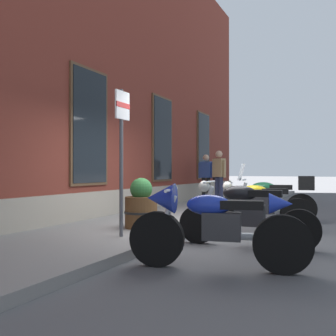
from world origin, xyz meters
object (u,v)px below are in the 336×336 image
(motorcycle_blue_sport, at_px, (211,222))
(motorcycle_black_naked, at_px, (245,215))
(motorcycle_yellow_naked, at_px, (258,206))
(parking_sign, at_px, (122,141))
(barrel_planter, at_px, (141,207))
(motorcycle_green_touring, at_px, (273,198))
(pedestrian_blue_top, at_px, (206,175))
(pedestrian_tan_coat, at_px, (219,174))

(motorcycle_blue_sport, height_order, motorcycle_black_naked, motorcycle_blue_sport)
(motorcycle_black_naked, bearing_deg, motorcycle_yellow_naked, 5.19)
(parking_sign, height_order, barrel_planter, parking_sign)
(motorcycle_blue_sport, bearing_deg, barrel_planter, 49.79)
(motorcycle_blue_sport, distance_m, motorcycle_green_touring, 4.28)
(motorcycle_black_naked, bearing_deg, pedestrian_blue_top, 25.42)
(pedestrian_blue_top, bearing_deg, motorcycle_black_naked, -154.58)
(motorcycle_blue_sport, relative_size, motorcycle_green_touring, 1.02)
(motorcycle_yellow_naked, xyz_separation_m, pedestrian_tan_coat, (4.11, 2.17, 0.59))
(parking_sign, bearing_deg, pedestrian_tan_coat, 5.10)
(pedestrian_blue_top, bearing_deg, motorcycle_yellow_naked, -149.25)
(pedestrian_blue_top, bearing_deg, barrel_planter, -170.07)
(motorcycle_black_naked, height_order, pedestrian_blue_top, pedestrian_blue_top)
(motorcycle_green_touring, distance_m, parking_sign, 4.07)
(motorcycle_blue_sport, relative_size, motorcycle_black_naked, 0.98)
(motorcycle_black_naked, relative_size, parking_sign, 0.93)
(pedestrian_blue_top, distance_m, parking_sign, 7.20)
(motorcycle_black_naked, height_order, parking_sign, parking_sign)
(motorcycle_yellow_naked, relative_size, motorcycle_green_touring, 0.96)
(pedestrian_tan_coat, distance_m, barrel_planter, 5.49)
(pedestrian_blue_top, bearing_deg, pedestrian_tan_coat, -135.55)
(barrel_planter, bearing_deg, pedestrian_blue_top, 9.93)
(pedestrian_tan_coat, bearing_deg, parking_sign, -174.90)
(parking_sign, bearing_deg, motorcycle_yellow_naked, -35.58)
(motorcycle_black_naked, relative_size, pedestrian_tan_coat, 1.28)
(motorcycle_yellow_naked, height_order, parking_sign, parking_sign)
(motorcycle_blue_sport, bearing_deg, motorcycle_yellow_naked, 2.19)
(motorcycle_yellow_naked, distance_m, motorcycle_green_touring, 1.33)
(motorcycle_black_naked, distance_m, motorcycle_yellow_naked, 1.51)
(motorcycle_green_touring, distance_m, pedestrian_blue_top, 4.56)
(motorcycle_green_touring, bearing_deg, pedestrian_blue_top, 39.63)
(motorcycle_black_naked, xyz_separation_m, barrel_planter, (0.16, 1.93, 0.02))
(pedestrian_blue_top, bearing_deg, parking_sign, -169.85)
(motorcycle_blue_sport, xyz_separation_m, pedestrian_tan_coat, (7.06, 2.28, 0.52))
(motorcycle_yellow_naked, distance_m, pedestrian_tan_coat, 4.69)
(motorcycle_yellow_naked, height_order, pedestrian_blue_top, pedestrian_blue_top)
(motorcycle_green_touring, bearing_deg, pedestrian_tan_coat, 38.28)
(motorcycle_yellow_naked, xyz_separation_m, pedestrian_blue_top, (4.82, 2.87, 0.53))
(motorcycle_green_touring, relative_size, pedestrian_blue_top, 1.30)
(parking_sign, bearing_deg, motorcycle_blue_sport, -112.36)
(motorcycle_blue_sport, distance_m, barrel_planter, 2.49)
(pedestrian_tan_coat, height_order, pedestrian_blue_top, pedestrian_tan_coat)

